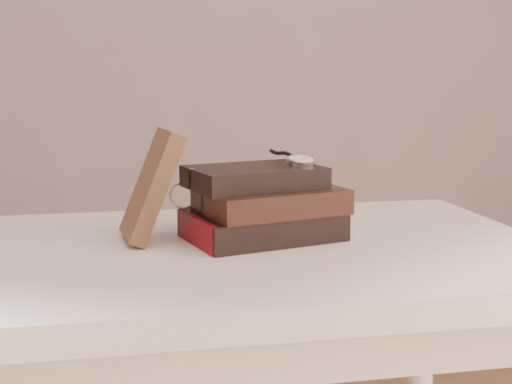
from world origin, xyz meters
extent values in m
cube|color=silver|center=(0.00, 0.35, 0.73)|extent=(1.00, 0.60, 0.04)
cube|color=white|center=(0.00, 0.35, 0.67)|extent=(0.88, 0.49, 0.08)
cube|color=black|center=(0.07, 0.38, 0.77)|extent=(0.26, 0.21, 0.04)
cube|color=beige|center=(0.07, 0.38, 0.77)|extent=(0.25, 0.20, 0.03)
cube|color=gold|center=(-0.05, 0.38, 0.77)|extent=(0.01, 0.01, 0.04)
cube|color=maroon|center=(-0.04, 0.36, 0.77)|extent=(0.05, 0.14, 0.04)
cube|color=black|center=(0.08, 0.38, 0.81)|extent=(0.24, 0.20, 0.04)
cube|color=beige|center=(0.08, 0.38, 0.81)|extent=(0.24, 0.18, 0.03)
cube|color=gold|center=(-0.03, 0.37, 0.81)|extent=(0.01, 0.01, 0.04)
cube|color=black|center=(0.05, 0.39, 0.85)|extent=(0.23, 0.18, 0.03)
cube|color=beige|center=(0.06, 0.39, 0.85)|extent=(0.22, 0.17, 0.03)
cube|color=gold|center=(-0.05, 0.39, 0.85)|extent=(0.01, 0.01, 0.03)
cube|color=#432A19|center=(-0.11, 0.40, 0.84)|extent=(0.10, 0.12, 0.17)
cylinder|color=silver|center=(0.13, 0.38, 0.87)|extent=(0.06, 0.06, 0.02)
cylinder|color=white|center=(0.13, 0.38, 0.88)|extent=(0.05, 0.05, 0.01)
torus|color=silver|center=(0.13, 0.38, 0.87)|extent=(0.05, 0.05, 0.01)
cylinder|color=silver|center=(0.12, 0.41, 0.87)|extent=(0.01, 0.01, 0.01)
cube|color=black|center=(0.13, 0.39, 0.88)|extent=(0.00, 0.01, 0.00)
cube|color=black|center=(0.13, 0.39, 0.88)|extent=(0.01, 0.00, 0.00)
sphere|color=black|center=(0.12, 0.42, 0.88)|extent=(0.01, 0.01, 0.01)
sphere|color=black|center=(0.12, 0.43, 0.88)|extent=(0.01, 0.01, 0.01)
sphere|color=black|center=(0.12, 0.44, 0.88)|extent=(0.01, 0.01, 0.01)
sphere|color=black|center=(0.12, 0.45, 0.88)|extent=(0.01, 0.01, 0.01)
sphere|color=black|center=(0.12, 0.45, 0.88)|extent=(0.01, 0.01, 0.01)
sphere|color=black|center=(0.11, 0.46, 0.88)|extent=(0.01, 0.01, 0.01)
sphere|color=black|center=(0.11, 0.47, 0.88)|extent=(0.01, 0.01, 0.01)
sphere|color=black|center=(0.11, 0.48, 0.87)|extent=(0.01, 0.01, 0.01)
sphere|color=black|center=(0.11, 0.49, 0.87)|extent=(0.01, 0.01, 0.01)
sphere|color=black|center=(0.11, 0.50, 0.87)|extent=(0.01, 0.01, 0.01)
sphere|color=black|center=(0.11, 0.50, 0.88)|extent=(0.01, 0.01, 0.01)
torus|color=silver|center=(-0.05, 0.43, 0.82)|extent=(0.05, 0.02, 0.05)
torus|color=silver|center=(-0.01, 0.44, 0.82)|extent=(0.05, 0.02, 0.05)
cylinder|color=silver|center=(-0.03, 0.43, 0.82)|extent=(0.01, 0.01, 0.00)
cylinder|color=silver|center=(-0.09, 0.47, 0.81)|extent=(0.03, 0.10, 0.03)
cylinder|color=silver|center=(0.00, 0.49, 0.81)|extent=(0.03, 0.10, 0.03)
camera|label=1|loc=(-0.15, -0.66, 1.01)|focal=48.30mm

